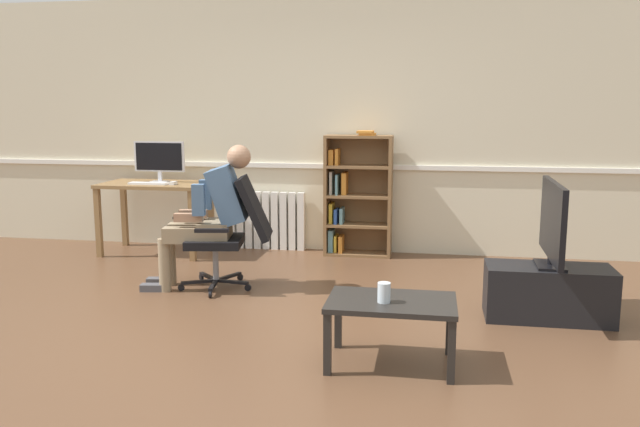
{
  "coord_description": "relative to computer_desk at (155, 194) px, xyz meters",
  "views": [
    {
      "loc": [
        1.03,
        -4.18,
        1.56
      ],
      "look_at": [
        0.15,
        0.85,
        0.7
      ],
      "focal_mm": 36.04,
      "sensor_mm": 36.0,
      "label": 1
    }
  ],
  "objects": [
    {
      "name": "ground_plane",
      "position": [
        1.85,
        -2.15,
        -0.64
      ],
      "size": [
        18.0,
        18.0,
        0.0
      ],
      "primitive_type": "plane",
      "color": "brown"
    },
    {
      "name": "back_wall",
      "position": [
        1.85,
        0.5,
        0.71
      ],
      "size": [
        12.0,
        0.13,
        2.7
      ],
      "color": "beige",
      "rests_on": "ground_plane"
    },
    {
      "name": "computer_desk",
      "position": [
        0.0,
        0.0,
        0.0
      ],
      "size": [
        1.1,
        0.65,
        0.76
      ],
      "color": "olive",
      "rests_on": "ground_plane"
    },
    {
      "name": "imac_monitor",
      "position": [
        0.03,
        0.08,
        0.37
      ],
      "size": [
        0.56,
        0.14,
        0.43
      ],
      "color": "silver",
      "rests_on": "computer_desk"
    },
    {
      "name": "keyboard",
      "position": [
        -0.01,
        -0.14,
        0.13
      ],
      "size": [
        0.41,
        0.12,
        0.02
      ],
      "primitive_type": "cube",
      "color": "white",
      "rests_on": "computer_desk"
    },
    {
      "name": "computer_mouse",
      "position": [
        0.25,
        -0.12,
        0.13
      ],
      "size": [
        0.06,
        0.1,
        0.03
      ],
      "primitive_type": "cube",
      "color": "white",
      "rests_on": "computer_desk"
    },
    {
      "name": "bookshelf",
      "position": [
        2.09,
        0.3,
        -0.01
      ],
      "size": [
        0.7,
        0.29,
        1.31
      ],
      "color": "brown",
      "rests_on": "ground_plane"
    },
    {
      "name": "radiator",
      "position": [
        1.06,
        0.39,
        -0.32
      ],
      "size": [
        0.95,
        0.08,
        0.63
      ],
      "color": "white",
      "rests_on": "ground_plane"
    },
    {
      "name": "office_chair",
      "position": [
        1.22,
        -1.16,
        -0.12
      ],
      "size": [
        0.81,
        0.63,
        0.97
      ],
      "rotation": [
        0.0,
        0.0,
        -1.4
      ],
      "color": "black",
      "rests_on": "ground_plane"
    },
    {
      "name": "person_seated",
      "position": [
        1.03,
        -1.19,
        0.02
      ],
      "size": [
        0.96,
        0.46,
        1.24
      ],
      "rotation": [
        0.0,
        0.0,
        -1.4
      ],
      "color": "#937F60",
      "rests_on": "ground_plane"
    },
    {
      "name": "tv_stand",
      "position": [
        3.75,
        -1.55,
        -0.44
      ],
      "size": [
        0.9,
        0.4,
        0.4
      ],
      "color": "black",
      "rests_on": "ground_plane"
    },
    {
      "name": "tv_screen",
      "position": [
        3.75,
        -1.55,
        0.09
      ],
      "size": [
        0.21,
        0.94,
        0.62
      ],
      "rotation": [
        0.0,
        0.0,
        1.55
      ],
      "color": "black",
      "rests_on": "tv_stand"
    },
    {
      "name": "coffee_table",
      "position": [
        2.66,
        -2.6,
        -0.29
      ],
      "size": [
        0.77,
        0.5,
        0.41
      ],
      "color": "black",
      "rests_on": "ground_plane"
    },
    {
      "name": "drinking_glass",
      "position": [
        2.62,
        -2.65,
        -0.17
      ],
      "size": [
        0.08,
        0.08,
        0.12
      ],
      "primitive_type": "cylinder",
      "color": "silver",
      "rests_on": "coffee_table"
    }
  ]
}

